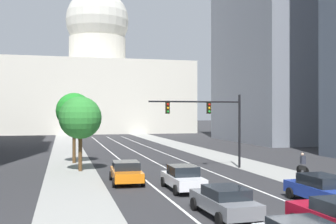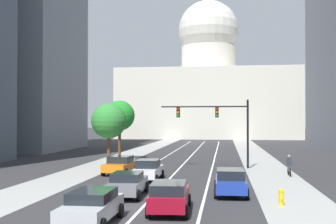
# 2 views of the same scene
# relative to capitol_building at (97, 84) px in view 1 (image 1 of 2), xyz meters

# --- Properties ---
(ground_plane) EXTENTS (400.00, 400.00, 0.00)m
(ground_plane) POSITION_rel_capitol_building_xyz_m (0.00, -52.99, -12.31)
(ground_plane) COLOR #2B2B2D
(sidewalk_left) EXTENTS (4.06, 130.00, 0.01)m
(sidewalk_left) POSITION_rel_capitol_building_xyz_m (-8.07, -57.99, -12.30)
(sidewalk_left) COLOR gray
(sidewalk_left) RESTS_ON ground
(sidewalk_right) EXTENTS (4.06, 130.00, 0.01)m
(sidewalk_right) POSITION_rel_capitol_building_xyz_m (8.07, -57.99, -12.30)
(sidewalk_right) COLOR gray
(sidewalk_right) RESTS_ON ground
(lane_stripe_left) EXTENTS (0.16, 90.00, 0.01)m
(lane_stripe_left) POSITION_rel_capitol_building_xyz_m (-3.02, -67.99, -12.30)
(lane_stripe_left) COLOR white
(lane_stripe_left) RESTS_ON ground
(lane_stripe_center) EXTENTS (0.16, 90.00, 0.01)m
(lane_stripe_center) POSITION_rel_capitol_building_xyz_m (0.00, -67.99, -12.30)
(lane_stripe_center) COLOR white
(lane_stripe_center) RESTS_ON ground
(lane_stripe_right) EXTENTS (0.16, 90.00, 0.01)m
(lane_stripe_right) POSITION_rel_capitol_building_xyz_m (3.02, -67.99, -12.30)
(lane_stripe_right) COLOR white
(lane_stripe_right) RESTS_ON ground
(office_tower_far_right) EXTENTS (17.97, 24.99, 36.67)m
(office_tower_far_right) POSITION_rel_capitol_building_xyz_m (28.03, -43.87, 6.06)
(office_tower_far_right) COLOR gray
(office_tower_far_right) RESTS_ON ground
(capitol_building) EXTENTS (44.80, 27.96, 37.75)m
(capitol_building) POSITION_rel_capitol_building_xyz_m (0.00, 0.00, 0.00)
(capitol_building) COLOR beige
(capitol_building) RESTS_ON ground
(car_gray) EXTENTS (2.14, 4.67, 1.42)m
(car_gray) POSITION_rel_capitol_building_xyz_m (-1.51, -89.97, -11.56)
(car_gray) COLOR slate
(car_gray) RESTS_ON ground
(car_blue) EXTENTS (2.05, 4.61, 1.53)m
(car_blue) POSITION_rel_capitol_building_xyz_m (4.53, -88.64, -11.51)
(car_blue) COLOR #1E389E
(car_blue) RESTS_ON ground
(car_white) EXTENTS (1.97, 4.51, 1.55)m
(car_white) POSITION_rel_capitol_building_xyz_m (-1.51, -83.15, -11.52)
(car_white) COLOR silver
(car_white) RESTS_ON ground
(car_orange) EXTENTS (2.29, 4.48, 1.48)m
(car_orange) POSITION_rel_capitol_building_xyz_m (-4.53, -79.60, -11.54)
(car_orange) COLOR orange
(car_orange) RESTS_ON ground
(traffic_signal_mast) EXTENTS (8.27, 0.39, 6.43)m
(traffic_signal_mast) POSITION_rel_capitol_building_xyz_m (3.69, -74.11, -7.74)
(traffic_signal_mast) COLOR black
(traffic_signal_mast) RESTS_ON ground
(cyclist) EXTENTS (0.36, 1.70, 1.72)m
(cyclist) POSITION_rel_capitol_building_xyz_m (9.34, -79.29, -11.46)
(cyclist) COLOR black
(cyclist) RESTS_ON ground
(street_tree_near_left) EXTENTS (3.46, 3.46, 6.77)m
(street_tree_near_left) POSITION_rel_capitol_building_xyz_m (-7.69, -67.01, -7.30)
(street_tree_near_left) COLOR #51381E
(street_tree_near_left) RESTS_ON ground
(street_tree_mid_left) EXTENTS (3.53, 3.53, 6.20)m
(street_tree_mid_left) POSITION_rel_capitol_building_xyz_m (-7.35, -72.85, -7.89)
(street_tree_mid_left) COLOR #51381E
(street_tree_mid_left) RESTS_ON ground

